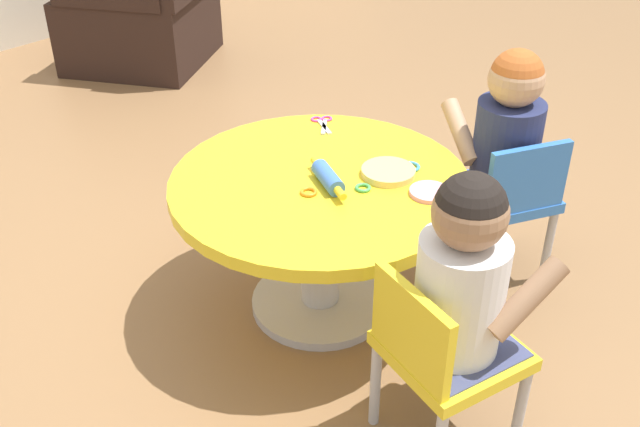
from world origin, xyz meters
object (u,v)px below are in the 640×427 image
object	(u,v)px
seated_child_right	(508,128)
armchair_dark	(147,7)
child_chair_left	(441,353)
craft_scissors	(323,122)
seated_child_left	(464,273)
craft_table	(320,212)
child_chair_right	(505,197)
rolling_pin	(328,178)

from	to	relation	value
seated_child_right	armchair_dark	xyz separation A→B (m)	(0.41, 2.44, -0.22)
child_chair_left	craft_scissors	bearing A→B (deg)	59.43
child_chair_left	seated_child_right	world-z (taller)	seated_child_right
child_chair_left	seated_child_left	xyz separation A→B (m)	(0.04, -0.01, 0.23)
craft_scissors	seated_child_left	bearing A→B (deg)	-118.26
seated_child_left	seated_child_right	xyz separation A→B (m)	(0.72, 0.31, 0.00)
craft_table	child_chair_right	distance (m)	0.63
child_chair_left	armchair_dark	bearing A→B (deg)	66.96
armchair_dark	rolling_pin	size ratio (longest dim) A/B	4.51
seated_child_left	craft_scissors	size ratio (longest dim) A/B	3.74
craft_scissors	armchair_dark	bearing A→B (deg)	70.55
craft_scissors	child_chair_right	bearing A→B (deg)	-66.35
seated_child_right	craft_scissors	xyz separation A→B (m)	(-0.27, 0.53, -0.06)
seated_child_left	child_chair_right	distance (m)	0.79
seated_child_right	rolling_pin	size ratio (longest dim) A/B	2.37
craft_table	armchair_dark	distance (m)	2.36
child_chair_left	seated_child_left	bearing A→B (deg)	-16.41
seated_child_right	seated_child_left	bearing A→B (deg)	-156.80
child_chair_right	craft_scissors	bearing A→B (deg)	113.65
craft_table	seated_child_left	distance (m)	0.65
seated_child_left	armchair_dark	xyz separation A→B (m)	(1.13, 2.75, -0.22)
child_chair_right	craft_scissors	xyz separation A→B (m)	(-0.25, 0.57, 0.17)
child_chair_right	armchair_dark	distance (m)	2.51
craft_table	child_chair_left	distance (m)	0.63
seated_child_left	craft_table	bearing A→B (deg)	74.07
seated_child_right	craft_scissors	world-z (taller)	seated_child_right
child_chair_left	child_chair_right	size ratio (longest dim) A/B	1.00
craft_table	seated_child_right	size ratio (longest dim) A/B	1.73
seated_child_right	armchair_dark	world-z (taller)	armchair_dark
armchair_dark	child_chair_right	bearing A→B (deg)	-99.71
seated_child_left	seated_child_right	distance (m)	0.79
seated_child_left	rolling_pin	distance (m)	0.58
rolling_pin	seated_child_right	bearing A→B (deg)	-24.03
seated_child_left	child_chair_right	xyz separation A→B (m)	(0.70, 0.27, -0.23)
seated_child_left	craft_scissors	distance (m)	0.96
craft_table	child_chair_left	bearing A→B (deg)	-109.60
child_chair_right	armchair_dark	size ratio (longest dim) A/B	0.55
child_chair_left	armchair_dark	size ratio (longest dim) A/B	0.55
armchair_dark	craft_scissors	distance (m)	2.03
rolling_pin	craft_scissors	world-z (taller)	rolling_pin
seated_child_right	craft_scissors	distance (m)	0.60
craft_table	child_chair_right	xyz separation A→B (m)	(0.53, -0.32, -0.05)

